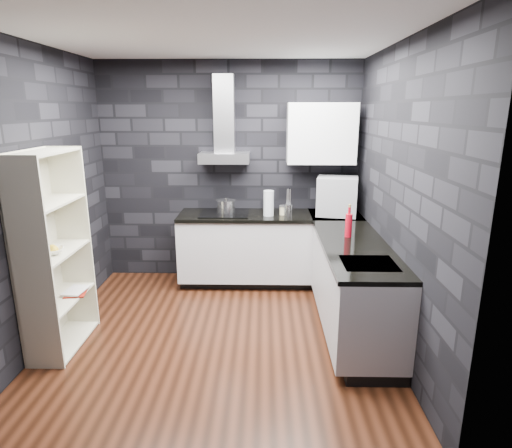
{
  "coord_description": "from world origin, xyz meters",
  "views": [
    {
      "loc": [
        0.43,
        -3.74,
        2.13
      ],
      "look_at": [
        0.35,
        0.45,
        1.0
      ],
      "focal_mm": 30.0,
      "sensor_mm": 36.0,
      "label": 1
    }
  ],
  "objects_px": {
    "storage_jar": "(283,211)",
    "appliance_garage": "(337,196)",
    "glass_vase": "(269,203)",
    "utensil_crock": "(288,210)",
    "pot": "(226,206)",
    "fruit_bowl": "(51,251)",
    "bookshelf": "(54,253)",
    "red_bottle": "(349,225)"
  },
  "relations": [
    {
      "from": "pot",
      "to": "bookshelf",
      "type": "height_order",
      "value": "bookshelf"
    },
    {
      "from": "storage_jar",
      "to": "red_bottle",
      "type": "height_order",
      "value": "red_bottle"
    },
    {
      "from": "fruit_bowl",
      "to": "bookshelf",
      "type": "bearing_deg",
      "value": 90.0
    },
    {
      "from": "utensil_crock",
      "to": "fruit_bowl",
      "type": "bearing_deg",
      "value": -145.25
    },
    {
      "from": "pot",
      "to": "storage_jar",
      "type": "relative_size",
      "value": 2.25
    },
    {
      "from": "storage_jar",
      "to": "bookshelf",
      "type": "bearing_deg",
      "value": -144.94
    },
    {
      "from": "appliance_garage",
      "to": "bookshelf",
      "type": "bearing_deg",
      "value": -140.02
    },
    {
      "from": "appliance_garage",
      "to": "bookshelf",
      "type": "distance_m",
      "value": 3.1
    },
    {
      "from": "utensil_crock",
      "to": "bookshelf",
      "type": "xyz_separation_m",
      "value": [
        -2.14,
        -1.43,
        -0.07
      ]
    },
    {
      "from": "bookshelf",
      "to": "fruit_bowl",
      "type": "distance_m",
      "value": 0.07
    },
    {
      "from": "pot",
      "to": "red_bottle",
      "type": "distance_m",
      "value": 1.64
    },
    {
      "from": "red_bottle",
      "to": "storage_jar",
      "type": "bearing_deg",
      "value": 124.14
    },
    {
      "from": "fruit_bowl",
      "to": "glass_vase",
      "type": "bearing_deg",
      "value": 37.54
    },
    {
      "from": "glass_vase",
      "to": "bookshelf",
      "type": "bearing_deg",
      "value": -143.51
    },
    {
      "from": "pot",
      "to": "fruit_bowl",
      "type": "xyz_separation_m",
      "value": [
        -1.38,
        -1.61,
        -0.04
      ]
    },
    {
      "from": "utensil_crock",
      "to": "fruit_bowl",
      "type": "relative_size",
      "value": 0.63
    },
    {
      "from": "storage_jar",
      "to": "bookshelf",
      "type": "distance_m",
      "value": 2.54
    },
    {
      "from": "utensil_crock",
      "to": "storage_jar",
      "type": "bearing_deg",
      "value": 155.79
    },
    {
      "from": "bookshelf",
      "to": "glass_vase",
      "type": "bearing_deg",
      "value": 45.4
    },
    {
      "from": "utensil_crock",
      "to": "fruit_bowl",
      "type": "xyz_separation_m",
      "value": [
        -2.14,
        -1.48,
        -0.03
      ]
    },
    {
      "from": "glass_vase",
      "to": "storage_jar",
      "type": "xyz_separation_m",
      "value": [
        0.17,
        0.05,
        -0.1
      ]
    },
    {
      "from": "appliance_garage",
      "to": "red_bottle",
      "type": "height_order",
      "value": "appliance_garage"
    },
    {
      "from": "pot",
      "to": "red_bottle",
      "type": "xyz_separation_m",
      "value": [
        1.3,
        -1.0,
        0.04
      ]
    },
    {
      "from": "pot",
      "to": "appliance_garage",
      "type": "height_order",
      "value": "appliance_garage"
    },
    {
      "from": "pot",
      "to": "utensil_crock",
      "type": "relative_size",
      "value": 1.63
    },
    {
      "from": "utensil_crock",
      "to": "red_bottle",
      "type": "height_order",
      "value": "red_bottle"
    },
    {
      "from": "storage_jar",
      "to": "appliance_garage",
      "type": "relative_size",
      "value": 0.21
    },
    {
      "from": "glass_vase",
      "to": "utensil_crock",
      "type": "relative_size",
      "value": 2.23
    },
    {
      "from": "glass_vase",
      "to": "fruit_bowl",
      "type": "relative_size",
      "value": 1.4
    },
    {
      "from": "appliance_garage",
      "to": "fruit_bowl",
      "type": "bearing_deg",
      "value": -139.13
    },
    {
      "from": "glass_vase",
      "to": "fruit_bowl",
      "type": "bearing_deg",
      "value": -142.46
    },
    {
      "from": "glass_vase",
      "to": "utensil_crock",
      "type": "xyz_separation_m",
      "value": [
        0.23,
        0.02,
        -0.08
      ]
    },
    {
      "from": "pot",
      "to": "storage_jar",
      "type": "distance_m",
      "value": 0.7
    },
    {
      "from": "bookshelf",
      "to": "utensil_crock",
      "type": "bearing_deg",
      "value": 42.66
    },
    {
      "from": "storage_jar",
      "to": "appliance_garage",
      "type": "bearing_deg",
      "value": 1.03
    },
    {
      "from": "glass_vase",
      "to": "fruit_bowl",
      "type": "height_order",
      "value": "glass_vase"
    },
    {
      "from": "storage_jar",
      "to": "utensil_crock",
      "type": "xyz_separation_m",
      "value": [
        0.06,
        -0.03,
        0.02
      ]
    },
    {
      "from": "storage_jar",
      "to": "bookshelf",
      "type": "xyz_separation_m",
      "value": [
        -2.07,
        -1.46,
        -0.05
      ]
    },
    {
      "from": "pot",
      "to": "glass_vase",
      "type": "bearing_deg",
      "value": -15.28
    },
    {
      "from": "storage_jar",
      "to": "glass_vase",
      "type": "bearing_deg",
      "value": -164.38
    },
    {
      "from": "appliance_garage",
      "to": "bookshelf",
      "type": "height_order",
      "value": "bookshelf"
    },
    {
      "from": "pot",
      "to": "bookshelf",
      "type": "xyz_separation_m",
      "value": [
        -1.38,
        -1.55,
        -0.08
      ]
    }
  ]
}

